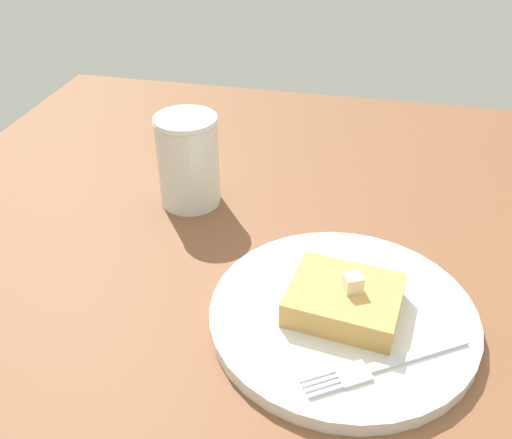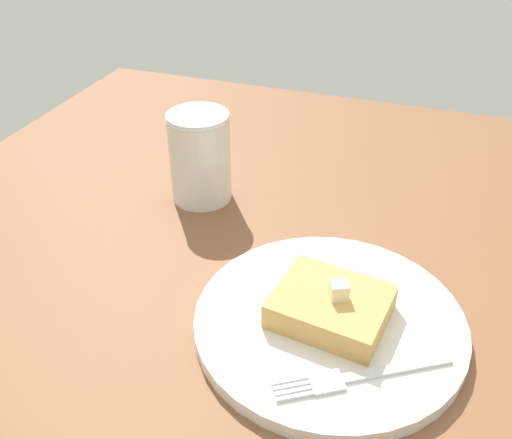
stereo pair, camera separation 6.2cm
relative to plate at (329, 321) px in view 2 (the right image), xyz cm
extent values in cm
cube|color=brown|center=(-2.66, -2.84, -2.08)|extent=(119.59, 119.59, 2.48)
cylinder|color=silver|center=(0.00, 0.00, -0.11)|extent=(25.83, 25.83, 1.44)
torus|color=navy|center=(0.00, 0.00, 0.21)|extent=(25.83, 25.83, 0.80)
cube|color=tan|center=(0.00, 0.00, 1.96)|extent=(9.90, 11.38, 2.70)
cube|color=#F9EAC6|center=(0.01, -0.59, 4.13)|extent=(2.06, 2.14, 1.65)
cube|color=silver|center=(-4.41, -6.97, 0.79)|extent=(6.14, 8.92, 0.36)
cube|color=silver|center=(-7.85, -1.57, 0.79)|extent=(3.36, 3.54, 0.36)
cube|color=silver|center=(-10.16, 0.51, 0.79)|extent=(1.99, 2.87, 0.36)
cube|color=silver|center=(-9.70, 0.81, 0.79)|extent=(1.99, 2.87, 0.36)
cube|color=silver|center=(-9.23, 1.10, 0.79)|extent=(1.99, 2.87, 0.36)
cube|color=silver|center=(-8.77, 1.40, 0.79)|extent=(1.99, 2.87, 0.36)
cylinder|color=#4A2105|center=(17.81, 21.16, 3.28)|extent=(7.06, 7.06, 8.24)
cylinder|color=silver|center=(17.81, 21.16, 4.98)|extent=(7.68, 7.68, 11.63)
torus|color=silver|center=(17.81, 21.16, 10.34)|extent=(7.87, 7.87, 0.50)
camera|label=1|loc=(-41.21, -0.55, 38.79)|focal=40.00mm
camera|label=2|loc=(-39.49, -6.52, 38.79)|focal=40.00mm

